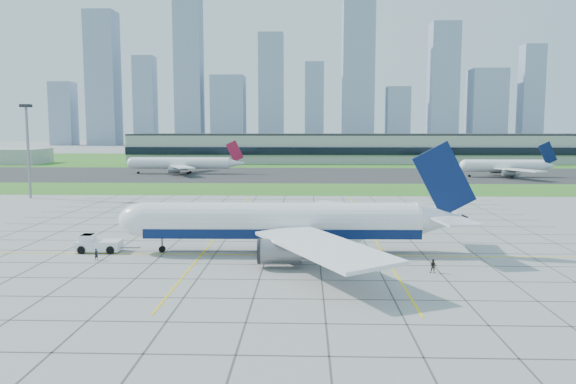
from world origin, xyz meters
The scene contains 14 objects.
ground centered at (0.00, 0.00, 0.00)m, with size 1400.00×1400.00×0.00m, color #9D9D97.
grass_median centered at (0.00, 90.00, 0.02)m, with size 700.00×35.00×0.04m, color #2B7020.
asphalt_taxiway centered at (0.00, 145.00, 0.03)m, with size 700.00×75.00×0.04m, color #383838.
grass_far centered at (0.00, 255.00, 0.02)m, with size 700.00×145.00×0.04m, color #2B7020.
apron_markings centered at (0.43, 11.09, 0.02)m, with size 120.00×130.00×0.03m.
terminal centered at (40.00, 229.87, 7.89)m, with size 260.00×43.00×15.80m.
light_mast centered at (-70.00, 65.00, 16.18)m, with size 2.50×2.50×25.60m.
city_skyline centered at (-8.71, 520.00, 59.09)m, with size 523.00×32.40×160.00m.
airliner centered at (2.69, -0.39, 4.75)m, with size 55.20×55.94×17.38m.
pushback_tug centered at (-26.74, -0.68, 1.22)m, with size 9.88×3.57×2.74m.
crew_near centered at (-24.77, -6.21, 0.86)m, with size 0.63×0.41×1.71m, color black.
crew_far centered at (23.04, -11.96, 0.95)m, with size 0.92×0.72×1.89m, color #2A241C.
distant_jet_1 centered at (-45.96, 146.89, 4.49)m, with size 46.75×42.66×14.08m.
distant_jet_2 centered at (83.64, 135.16, 4.48)m, with size 35.18×42.66×14.08m.
Camera 1 is at (6.02, -85.87, 19.41)m, focal length 35.00 mm.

